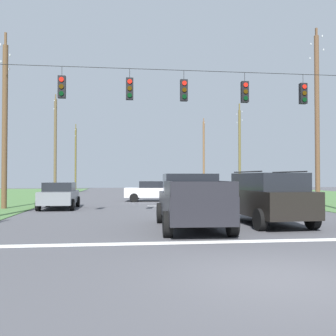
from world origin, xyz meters
TOP-DOWN VIEW (x-y plane):
  - ground_plane at (0.00, 0.00)m, footprint 120.00×120.00m
  - stop_bar_stripe at (0.00, 3.91)m, footprint 15.08×0.45m
  - lane_dash_0 at (0.00, 9.91)m, footprint 2.50×0.15m
  - lane_dash_1 at (0.00, 17.66)m, footprint 2.50×0.15m
  - lane_dash_2 at (0.00, 22.05)m, footprint 2.50×0.15m
  - lane_dash_3 at (0.00, 28.26)m, footprint 2.50×0.15m
  - lane_dash_4 at (0.00, 36.42)m, footprint 2.50×0.15m
  - overhead_signal_span at (-0.18, 10.13)m, footprint 17.84×0.31m
  - pickup_truck at (-0.41, 6.81)m, footprint 2.46×5.48m
  - suv_black at (2.69, 7.60)m, footprint 2.44×4.91m
  - distant_car_crossing_white at (-0.46, 22.41)m, footprint 4.46×2.35m
  - distant_car_oncoming at (-6.45, 16.23)m, footprint 2.04×4.31m
  - utility_pole_mid_right at (9.48, 16.41)m, footprint 0.30×1.81m
  - utility_pole_far_right at (9.62, 33.07)m, footprint 0.27×1.89m
  - utility_pole_near_left at (9.56, 50.78)m, footprint 0.31×1.54m
  - utility_pole_far_left at (-9.57, 16.40)m, footprint 0.31×1.90m
  - utility_pole_distant_right at (-9.74, 34.58)m, footprint 0.30×1.97m
  - utility_pole_distant_left at (-9.60, 51.46)m, footprint 0.27×1.76m

SIDE VIEW (x-z plane):
  - ground_plane at x=0.00m, z-range 0.00..0.00m
  - stop_bar_stripe at x=0.00m, z-range 0.00..0.01m
  - lane_dash_0 at x=0.00m, z-range 0.00..0.01m
  - lane_dash_1 at x=0.00m, z-range 0.00..0.01m
  - lane_dash_2 at x=0.00m, z-range 0.00..0.01m
  - lane_dash_3 at x=0.00m, z-range 0.00..0.01m
  - lane_dash_4 at x=0.00m, z-range 0.00..0.01m
  - distant_car_crossing_white at x=-0.46m, z-range 0.03..1.55m
  - distant_car_oncoming at x=-6.45m, z-range 0.03..1.55m
  - pickup_truck at x=-0.41m, z-range -0.01..1.94m
  - suv_black at x=2.69m, z-range 0.03..2.09m
  - overhead_signal_span at x=-0.18m, z-range 0.53..7.57m
  - utility_pole_far_right at x=9.62m, z-range -0.02..9.66m
  - utility_pole_distant_left at x=-9.60m, z-range 0.00..9.68m
  - utility_pole_far_left at x=-9.57m, z-range -0.11..10.10m
  - utility_pole_distant_right at x=-9.74m, z-range 0.01..10.52m
  - utility_pole_near_left at x=9.56m, z-range -0.13..10.67m
  - utility_pole_mid_right at x=9.48m, z-range 0.02..11.39m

